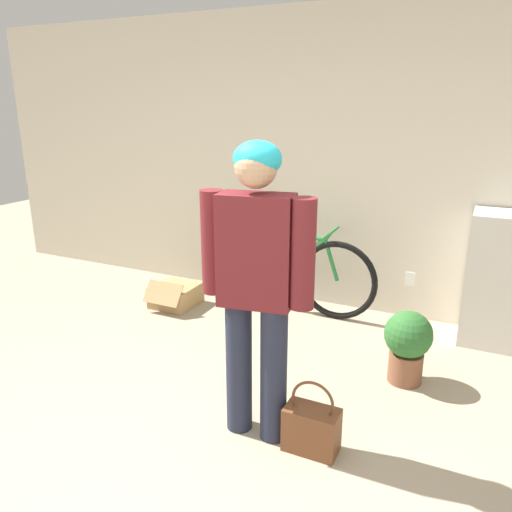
{
  "coord_description": "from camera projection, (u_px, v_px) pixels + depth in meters",
  "views": [
    {
      "loc": [
        1.09,
        -1.4,
        1.82
      ],
      "look_at": [
        0.04,
        0.81,
        1.06
      ],
      "focal_mm": 35.0,
      "sensor_mm": 36.0,
      "label": 1
    }
  ],
  "objects": [
    {
      "name": "wall_back",
      "position": [
        355.0,
        165.0,
        4.28
      ],
      "size": [
        8.0,
        0.07,
        2.6
      ],
      "color": "beige",
      "rests_on": "ground_plane"
    },
    {
      "name": "person",
      "position": [
        256.0,
        274.0,
        2.59
      ],
      "size": [
        0.64,
        0.25,
        1.64
      ],
      "rotation": [
        0.0,
        0.0,
        0.16
      ],
      "color": "#23283D",
      "rests_on": "ground_plane"
    },
    {
      "name": "bicycle",
      "position": [
        283.0,
        270.0,
        4.48
      ],
      "size": [
        1.71,
        0.46,
        0.77
      ],
      "rotation": [
        0.0,
        0.0,
        -0.01
      ],
      "color": "black",
      "rests_on": "ground_plane"
    },
    {
      "name": "handbag",
      "position": [
        312.0,
        428.0,
        2.68
      ],
      "size": [
        0.29,
        0.16,
        0.42
      ],
      "color": "brown",
      "rests_on": "ground_plane"
    },
    {
      "name": "cardboard_box",
      "position": [
        176.0,
        295.0,
        4.63
      ],
      "size": [
        0.38,
        0.46,
        0.27
      ],
      "color": "tan",
      "rests_on": "ground_plane"
    },
    {
      "name": "potted_plant",
      "position": [
        408.0,
        343.0,
        3.31
      ],
      "size": [
        0.32,
        0.32,
        0.5
      ],
      "color": "brown",
      "rests_on": "ground_plane"
    }
  ]
}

